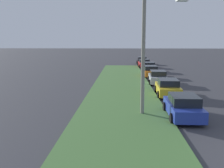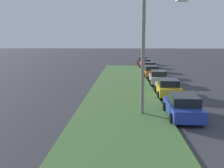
{
  "view_description": "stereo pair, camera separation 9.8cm",
  "coord_description": "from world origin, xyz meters",
  "views": [
    {
      "loc": [
        -9.23,
        6.75,
        4.75
      ],
      "look_at": [
        10.78,
        7.47,
        1.42
      ],
      "focal_mm": 42.13,
      "sensor_mm": 36.0,
      "label": 1
    },
    {
      "loc": [
        -9.23,
        6.65,
        4.75
      ],
      "look_at": [
        10.78,
        7.47,
        1.42
      ],
      "focal_mm": 42.13,
      "sensor_mm": 36.0,
      "label": 2
    }
  ],
  "objects": [
    {
      "name": "parked_car_red",
      "position": [
        37.71,
        2.7,
        0.72
      ],
      "size": [
        4.37,
        2.15,
        1.47
      ],
      "rotation": [
        0.0,
        0.0,
        0.04
      ],
      "color": "red",
      "rests_on": "ground"
    },
    {
      "name": "parked_car_yellow",
      "position": [
        13.32,
        2.72,
        0.72
      ],
      "size": [
        4.36,
        2.14,
        1.47
      ],
      "rotation": [
        0.0,
        0.0,
        -0.04
      ],
      "color": "gold",
      "rests_on": "ground"
    },
    {
      "name": "parked_car_black",
      "position": [
        44.11,
        2.6,
        0.72
      ],
      "size": [
        4.31,
        2.03,
        1.47
      ],
      "rotation": [
        0.0,
        0.0,
        -0.0
      ],
      "color": "black",
      "rests_on": "ground"
    },
    {
      "name": "grass_median",
      "position": [
        10.0,
        6.72,
        0.06
      ],
      "size": [
        60.0,
        6.0,
        0.12
      ],
      "primitive_type": "cube",
      "color": "#477238",
      "rests_on": "ground"
    },
    {
      "name": "parked_car_white",
      "position": [
        31.26,
        2.58,
        0.72
      ],
      "size": [
        4.34,
        2.1,
        1.47
      ],
      "rotation": [
        0.0,
        0.0,
        0.02
      ],
      "color": "silver",
      "rests_on": "ground"
    },
    {
      "name": "parked_car_orange",
      "position": [
        25.43,
        2.95,
        0.72
      ],
      "size": [
        4.36,
        2.14,
        1.47
      ],
      "rotation": [
        0.0,
        0.0,
        0.04
      ],
      "color": "orange",
      "rests_on": "ground"
    },
    {
      "name": "parked_car_blue",
      "position": [
        6.67,
        2.92,
        0.72
      ],
      "size": [
        4.32,
        2.06,
        1.47
      ],
      "rotation": [
        0.0,
        0.0,
        -0.01
      ],
      "color": "#23389E",
      "rests_on": "ground"
    },
    {
      "name": "streetlight",
      "position": [
        7.3,
        5.05,
        4.39
      ],
      "size": [
        0.84,
        2.85,
        7.5
      ],
      "color": "gray",
      "rests_on": "ground"
    },
    {
      "name": "parked_car_silver",
      "position": [
        19.76,
        2.72,
        0.72
      ],
      "size": [
        4.38,
        2.17,
        1.47
      ],
      "rotation": [
        0.0,
        0.0,
        -0.04
      ],
      "color": "#B2B5BA",
      "rests_on": "ground"
    }
  ]
}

